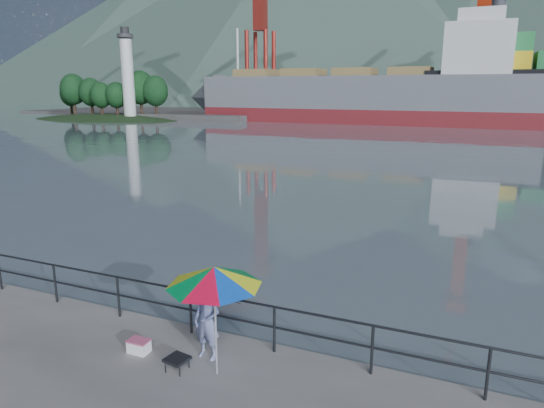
{
  "coord_description": "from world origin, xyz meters",
  "views": [
    {
      "loc": [
        6.52,
        -6.58,
        5.31
      ],
      "look_at": [
        1.09,
        6.0,
        2.0
      ],
      "focal_mm": 32.0,
      "sensor_mm": 36.0,
      "label": 1
    }
  ],
  "objects_px": {
    "bulk_carrier": "(374,95)",
    "fisherman": "(207,321)",
    "beach_umbrella": "(214,276)",
    "cooler_bag": "(139,347)"
  },
  "relations": [
    {
      "from": "cooler_bag",
      "to": "bulk_carrier",
      "type": "height_order",
      "value": "bulk_carrier"
    },
    {
      "from": "bulk_carrier",
      "to": "fisherman",
      "type": "bearing_deg",
      "value": -80.73
    },
    {
      "from": "fisherman",
      "to": "beach_umbrella",
      "type": "relative_size",
      "value": 0.73
    },
    {
      "from": "beach_umbrella",
      "to": "bulk_carrier",
      "type": "height_order",
      "value": "bulk_carrier"
    },
    {
      "from": "beach_umbrella",
      "to": "cooler_bag",
      "type": "xyz_separation_m",
      "value": [
        -1.85,
        0.03,
        -1.86
      ]
    },
    {
      "from": "fisherman",
      "to": "bulk_carrier",
      "type": "xyz_separation_m",
      "value": [
        -11.37,
        69.68,
        3.33
      ]
    },
    {
      "from": "beach_umbrella",
      "to": "cooler_bag",
      "type": "bearing_deg",
      "value": 179.09
    },
    {
      "from": "fisherman",
      "to": "beach_umbrella",
      "type": "distance_m",
      "value": 1.34
    },
    {
      "from": "fisherman",
      "to": "cooler_bag",
      "type": "height_order",
      "value": "fisherman"
    },
    {
      "from": "cooler_bag",
      "to": "bulk_carrier",
      "type": "xyz_separation_m",
      "value": [
        -9.98,
        70.09,
        4.0
      ]
    }
  ]
}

